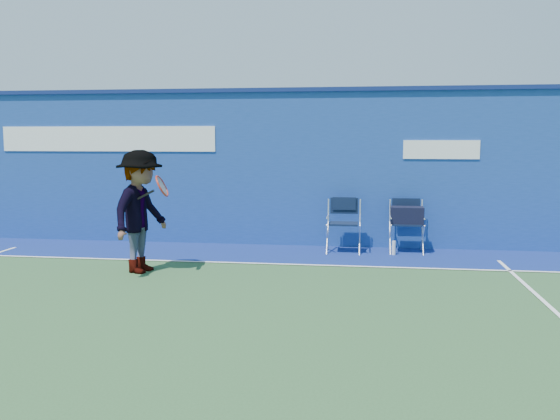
# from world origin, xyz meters

# --- Properties ---
(ground) EXTENTS (80.00, 80.00, 0.00)m
(ground) POSITION_xyz_m (0.00, 0.00, 0.00)
(ground) COLOR #2C502B
(ground) RESTS_ON ground
(stadium_wall) EXTENTS (24.00, 0.50, 3.08)m
(stadium_wall) POSITION_xyz_m (-0.00, 5.20, 1.55)
(stadium_wall) COLOR navy
(stadium_wall) RESTS_ON ground
(out_of_bounds_strip) EXTENTS (24.00, 1.80, 0.01)m
(out_of_bounds_strip) POSITION_xyz_m (0.00, 4.10, 0.00)
(out_of_bounds_strip) COLOR navy
(out_of_bounds_strip) RESTS_ON ground
(court_lines) EXTENTS (24.00, 12.00, 0.01)m
(court_lines) POSITION_xyz_m (0.00, 0.60, 0.01)
(court_lines) COLOR white
(court_lines) RESTS_ON out_of_bounds_strip
(directors_chair_left) EXTENTS (0.60, 0.55, 1.01)m
(directors_chair_left) POSITION_xyz_m (1.81, 4.45, 0.33)
(directors_chair_left) COLOR silver
(directors_chair_left) RESTS_ON ground
(directors_chair_right) EXTENTS (0.59, 0.53, 0.99)m
(directors_chair_right) POSITION_xyz_m (2.97, 4.58, 0.41)
(directors_chair_right) COLOR silver
(directors_chair_right) RESTS_ON ground
(water_bottle) EXTENTS (0.07, 0.07, 0.26)m
(water_bottle) POSITION_xyz_m (2.73, 4.30, 0.13)
(water_bottle) COLOR silver
(water_bottle) RESTS_ON ground
(tennis_player) EXTENTS (1.00, 1.38, 1.93)m
(tennis_player) POSITION_xyz_m (-1.30, 2.38, 0.97)
(tennis_player) COLOR #EA4738
(tennis_player) RESTS_ON ground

